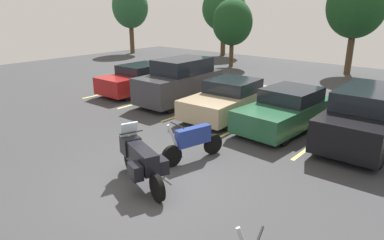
% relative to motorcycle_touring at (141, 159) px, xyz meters
% --- Properties ---
extents(ground, '(44.00, 44.00, 0.10)m').
position_rel_motorcycle_touring_xyz_m(ground, '(0.08, 0.02, -0.72)').
color(ground, '#38383A').
extents(motorcycle_touring, '(2.25, 1.14, 1.43)m').
position_rel_motorcycle_touring_xyz_m(motorcycle_touring, '(0.00, 0.00, 0.00)').
color(motorcycle_touring, black).
rests_on(motorcycle_touring, ground).
extents(motorcycle_second, '(0.73, 2.07, 1.26)m').
position_rel_motorcycle_touring_xyz_m(motorcycle_second, '(0.09, 1.88, -0.09)').
color(motorcycle_second, black).
rests_on(motorcycle_second, ground).
extents(parking_stripes, '(16.28, 4.78, 0.01)m').
position_rel_motorcycle_touring_xyz_m(parking_stripes, '(-0.40, 6.14, -0.67)').
color(parking_stripes, '#EAE066').
rests_on(parking_stripes, ground).
extents(car_red, '(1.91, 4.24, 1.43)m').
position_rel_motorcycle_touring_xyz_m(car_red, '(-7.30, 6.37, 0.04)').
color(car_red, maroon).
rests_on(car_red, ground).
extents(car_charcoal, '(1.87, 4.27, 2.01)m').
position_rel_motorcycle_touring_xyz_m(car_charcoal, '(-4.41, 6.28, 0.31)').
color(car_charcoal, '#38383D').
rests_on(car_charcoal, ground).
extents(car_tan, '(2.17, 4.50, 1.44)m').
position_rel_motorcycle_touring_xyz_m(car_tan, '(-1.59, 6.11, 0.02)').
color(car_tan, tan).
rests_on(car_tan, ground).
extents(car_green, '(2.07, 4.34, 1.45)m').
position_rel_motorcycle_touring_xyz_m(car_green, '(0.86, 6.16, 0.02)').
color(car_green, '#235638').
rests_on(car_green, ground).
extents(car_black, '(2.04, 4.75, 1.78)m').
position_rel_motorcycle_touring_xyz_m(car_black, '(3.41, 6.52, 0.22)').
color(car_black, black).
rests_on(car_black, ground).
extents(tree_far_right, '(3.24, 3.24, 6.05)m').
position_rel_motorcycle_touring_xyz_m(tree_far_right, '(-19.65, 16.29, 3.47)').
color(tree_far_right, '#4C3823').
rests_on(tree_far_right, ground).
extents(tree_left, '(3.78, 3.78, 5.91)m').
position_rel_motorcycle_touring_xyz_m(tree_left, '(-12.27, 20.59, 3.31)').
color(tree_left, '#4C3823').
rests_on(tree_left, ground).
extents(tree_center, '(3.58, 3.58, 6.25)m').
position_rel_motorcycle_touring_xyz_m(tree_center, '(-0.84, 18.60, 3.57)').
color(tree_center, '#4C3823').
rests_on(tree_center, ground).
extents(tree_right, '(2.85, 2.85, 4.75)m').
position_rel_motorcycle_touring_xyz_m(tree_right, '(-8.30, 16.08, 2.45)').
color(tree_right, '#4C3823').
rests_on(tree_right, ground).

